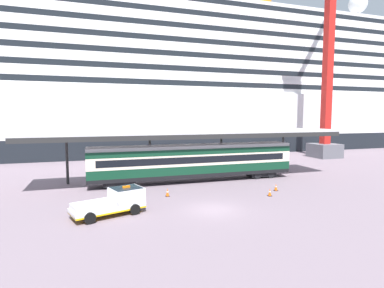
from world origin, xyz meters
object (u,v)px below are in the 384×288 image
at_px(cruise_ship, 195,88).
at_px(traffic_cone_mid, 270,192).
at_px(train_carriage, 194,161).
at_px(traffic_cone_far, 276,187).
at_px(service_truck, 115,201).
at_px(traffic_cone_near, 167,192).
at_px(dockside_crane, 331,64).

distance_m(cruise_ship, traffic_cone_mid, 44.65).
relative_size(train_carriage, traffic_cone_far, 32.59).
height_order(service_truck, traffic_cone_mid, service_truck).
height_order(cruise_ship, traffic_cone_near, cruise_ship).
distance_m(train_carriage, dockside_crane, 34.06).
bearing_deg(traffic_cone_mid, traffic_cone_near, 162.97).
height_order(train_carriage, traffic_cone_far, train_carriage).
relative_size(cruise_ship, train_carriage, 7.08).
relative_size(traffic_cone_near, traffic_cone_far, 1.06).
distance_m(traffic_cone_near, dockside_crane, 40.54).
distance_m(service_truck, traffic_cone_mid, 13.87).
distance_m(cruise_ship, traffic_cone_far, 42.94).
relative_size(train_carriage, dockside_crane, 0.42).
bearing_deg(cruise_ship, traffic_cone_near, -111.60).
bearing_deg(dockside_crane, service_truck, -151.17).
bearing_deg(train_carriage, cruise_ship, 71.66).
relative_size(service_truck, traffic_cone_far, 7.95).
relative_size(traffic_cone_mid, dockside_crane, 0.01).
bearing_deg(traffic_cone_near, service_truck, -142.79).
relative_size(cruise_ship, service_truck, 29.02).
bearing_deg(dockside_crane, traffic_cone_mid, -140.48).
height_order(traffic_cone_mid, traffic_cone_far, traffic_cone_mid).
xyz_separation_m(cruise_ship, dockside_crane, (17.50, -22.22, 2.79)).
distance_m(traffic_cone_near, traffic_cone_far, 10.66).
height_order(train_carriage, traffic_cone_mid, train_carriage).
xyz_separation_m(cruise_ship, traffic_cone_far, (-5.01, -40.59, -13.07)).
distance_m(traffic_cone_far, dockside_crane, 33.10).
distance_m(train_carriage, service_truck, 13.05).
distance_m(traffic_cone_mid, dockside_crane, 35.12).
xyz_separation_m(cruise_ship, traffic_cone_mid, (-6.68, -42.17, -13.06)).
relative_size(cruise_ship, traffic_cone_mid, 225.36).
bearing_deg(traffic_cone_far, dockside_crane, 39.22).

